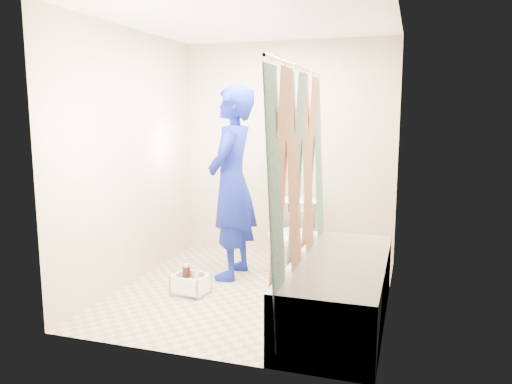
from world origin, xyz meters
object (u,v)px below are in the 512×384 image
(toilet, at_px, (294,237))
(plumber, at_px, (232,183))
(bathtub, at_px, (339,289))
(cleaning_caddy, at_px, (191,285))

(toilet, distance_m, plumber, 0.86)
(bathtub, relative_size, plumber, 0.93)
(cleaning_caddy, bearing_deg, toilet, 60.11)
(plumber, bearing_deg, cleaning_caddy, -17.47)
(cleaning_caddy, bearing_deg, bathtub, 0.09)
(cleaning_caddy, bearing_deg, plumber, 81.79)
(bathtub, height_order, plumber, plumber)
(bathtub, distance_m, toilet, 1.28)
(plumber, bearing_deg, toilet, 119.67)
(bathtub, distance_m, cleaning_caddy, 1.38)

